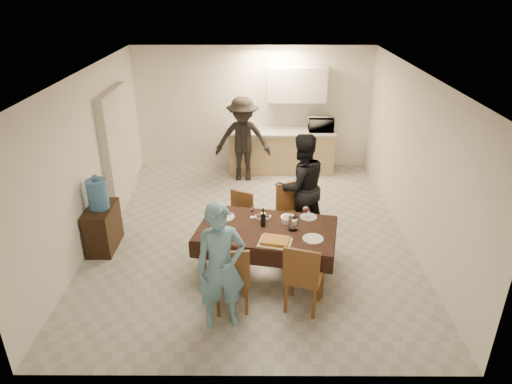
# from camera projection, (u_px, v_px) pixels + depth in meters

# --- Properties ---
(floor) EXTENTS (5.00, 6.00, 0.02)m
(floor) POSITION_uv_depth(u_px,v_px,m) (252.00, 233.00, 7.55)
(floor) COLOR #A9A9A4
(floor) RESTS_ON ground
(ceiling) EXTENTS (5.00, 6.00, 0.02)m
(ceiling) POSITION_uv_depth(u_px,v_px,m) (251.00, 74.00, 6.45)
(ceiling) COLOR white
(ceiling) RESTS_ON wall_back
(wall_back) EXTENTS (5.00, 0.02, 2.60)m
(wall_back) POSITION_uv_depth(u_px,v_px,m) (253.00, 109.00, 9.71)
(wall_back) COLOR silver
(wall_back) RESTS_ON floor
(wall_front) EXTENTS (5.00, 0.02, 2.60)m
(wall_front) POSITION_uv_depth(u_px,v_px,m) (247.00, 275.00, 4.29)
(wall_front) COLOR silver
(wall_front) RESTS_ON floor
(wall_left) EXTENTS (0.02, 6.00, 2.60)m
(wall_left) POSITION_uv_depth(u_px,v_px,m) (89.00, 159.00, 7.01)
(wall_left) COLOR silver
(wall_left) RESTS_ON floor
(wall_right) EXTENTS (0.02, 6.00, 2.60)m
(wall_right) POSITION_uv_depth(u_px,v_px,m) (414.00, 160.00, 6.99)
(wall_right) COLOR silver
(wall_right) RESTS_ON floor
(stub_partition) EXTENTS (0.15, 1.40, 2.10)m
(stub_partition) POSITION_uv_depth(u_px,v_px,m) (118.00, 148.00, 8.20)
(stub_partition) COLOR silver
(stub_partition) RESTS_ON floor
(kitchen_base_cabinet) EXTENTS (2.20, 0.60, 0.86)m
(kitchen_base_cabinet) POSITION_uv_depth(u_px,v_px,m) (281.00, 152.00, 9.79)
(kitchen_base_cabinet) COLOR tan
(kitchen_base_cabinet) RESTS_ON floor
(kitchen_worktop) EXTENTS (2.24, 0.64, 0.05)m
(kitchen_worktop) POSITION_uv_depth(u_px,v_px,m) (281.00, 132.00, 9.60)
(kitchen_worktop) COLOR #ABABA6
(kitchen_worktop) RESTS_ON kitchen_base_cabinet
(upper_cabinet) EXTENTS (1.20, 0.34, 0.70)m
(upper_cabinet) POSITION_uv_depth(u_px,v_px,m) (297.00, 84.00, 9.31)
(upper_cabinet) COLOR silver
(upper_cabinet) RESTS_ON wall_back
(dining_table) EXTENTS (2.04, 1.43, 0.73)m
(dining_table) POSITION_uv_depth(u_px,v_px,m) (267.00, 230.00, 6.25)
(dining_table) COLOR black
(dining_table) RESTS_ON floor
(chair_near_left) EXTENTS (0.47, 0.47, 0.51)m
(chair_near_left) POSITION_uv_depth(u_px,v_px,m) (231.00, 273.00, 5.54)
(chair_near_left) COLOR brown
(chair_near_left) RESTS_ON floor
(chair_near_right) EXTENTS (0.55, 0.56, 0.52)m
(chair_near_right) POSITION_uv_depth(u_px,v_px,m) (305.00, 272.00, 5.53)
(chair_near_right) COLOR brown
(chair_near_right) RESTS_ON floor
(chair_far_left) EXTENTS (0.52, 0.54, 0.46)m
(chair_far_left) POSITION_uv_depth(u_px,v_px,m) (236.00, 218.00, 6.93)
(chair_far_left) COLOR brown
(chair_far_left) RESTS_ON floor
(chair_far_right) EXTENTS (0.60, 0.61, 0.54)m
(chair_far_right) POSITION_uv_depth(u_px,v_px,m) (296.00, 213.00, 6.88)
(chair_far_right) COLOR brown
(chair_far_right) RESTS_ON floor
(console) EXTENTS (0.37, 0.74, 0.69)m
(console) POSITION_uv_depth(u_px,v_px,m) (103.00, 228.00, 7.01)
(console) COLOR black
(console) RESTS_ON floor
(water_jug) EXTENTS (0.30, 0.30, 0.45)m
(water_jug) POSITION_uv_depth(u_px,v_px,m) (98.00, 194.00, 6.77)
(water_jug) COLOR #4783C2
(water_jug) RESTS_ON console
(wine_bottle) EXTENTS (0.07, 0.07, 0.28)m
(wine_bottle) POSITION_uv_depth(u_px,v_px,m) (263.00, 217.00, 6.22)
(wine_bottle) COLOR black
(wine_bottle) RESTS_ON dining_table
(water_pitcher) EXTENTS (0.13, 0.13, 0.20)m
(water_pitcher) POSITION_uv_depth(u_px,v_px,m) (293.00, 223.00, 6.15)
(water_pitcher) COLOR white
(water_pitcher) RESTS_ON dining_table
(savoury_tart) EXTENTS (0.48, 0.40, 0.05)m
(savoury_tart) POSITION_uv_depth(u_px,v_px,m) (275.00, 241.00, 5.88)
(savoury_tart) COLOR #B68E35
(savoury_tart) RESTS_ON dining_table
(salad_bowl) EXTENTS (0.20, 0.20, 0.08)m
(salad_bowl) POSITION_uv_depth(u_px,v_px,m) (288.00, 219.00, 6.38)
(salad_bowl) COLOR silver
(salad_bowl) RESTS_ON dining_table
(mushroom_dish) EXTENTS (0.21, 0.21, 0.04)m
(mushroom_dish) POSITION_uv_depth(u_px,v_px,m) (263.00, 217.00, 6.48)
(mushroom_dish) COLOR silver
(mushroom_dish) RESTS_ON dining_table
(wine_glass_a) EXTENTS (0.08, 0.08, 0.19)m
(wine_glass_a) POSITION_uv_depth(u_px,v_px,m) (225.00, 231.00, 5.97)
(wine_glass_a) COLOR white
(wine_glass_a) RESTS_ON dining_table
(wine_glass_b) EXTENTS (0.09, 0.09, 0.20)m
(wine_glass_b) POSITION_uv_depth(u_px,v_px,m) (306.00, 213.00, 6.42)
(wine_glass_b) COLOR white
(wine_glass_b) RESTS_ON dining_table
(wine_glass_c) EXTENTS (0.08, 0.08, 0.17)m
(wine_glass_c) POSITION_uv_depth(u_px,v_px,m) (252.00, 212.00, 6.47)
(wine_glass_c) COLOR white
(wine_glass_c) RESTS_ON dining_table
(plate_near_left) EXTENTS (0.24, 0.24, 0.01)m
(plate_near_left) POSITION_uv_depth(u_px,v_px,m) (221.00, 239.00, 5.96)
(plate_near_left) COLOR silver
(plate_near_left) RESTS_ON dining_table
(plate_near_right) EXTENTS (0.28, 0.28, 0.02)m
(plate_near_right) POSITION_uv_depth(u_px,v_px,m) (313.00, 239.00, 5.96)
(plate_near_right) COLOR silver
(plate_near_right) RESTS_ON dining_table
(plate_far_left) EXTENTS (0.29, 0.29, 0.02)m
(plate_far_left) POSITION_uv_depth(u_px,v_px,m) (224.00, 217.00, 6.51)
(plate_far_left) COLOR silver
(plate_far_left) RESTS_ON dining_table
(plate_far_right) EXTENTS (0.24, 0.24, 0.01)m
(plate_far_right) POSITION_uv_depth(u_px,v_px,m) (308.00, 217.00, 6.50)
(plate_far_right) COLOR silver
(plate_far_right) RESTS_ON dining_table
(microwave) EXTENTS (0.52, 0.35, 0.29)m
(microwave) POSITION_uv_depth(u_px,v_px,m) (321.00, 124.00, 9.52)
(microwave) COLOR silver
(microwave) RESTS_ON kitchen_worktop
(person_near) EXTENTS (0.66, 0.51, 1.61)m
(person_near) POSITION_uv_depth(u_px,v_px,m) (221.00, 267.00, 5.26)
(person_near) COLOR #6699B8
(person_near) RESTS_ON floor
(person_far) EXTENTS (1.02, 0.91, 1.73)m
(person_far) POSITION_uv_depth(u_px,v_px,m) (301.00, 187.00, 7.12)
(person_far) COLOR black
(person_far) RESTS_ON floor
(person_kitchen) EXTENTS (1.12, 0.64, 1.73)m
(person_kitchen) POSITION_uv_depth(u_px,v_px,m) (243.00, 139.00, 9.20)
(person_kitchen) COLOR black
(person_kitchen) RESTS_ON floor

